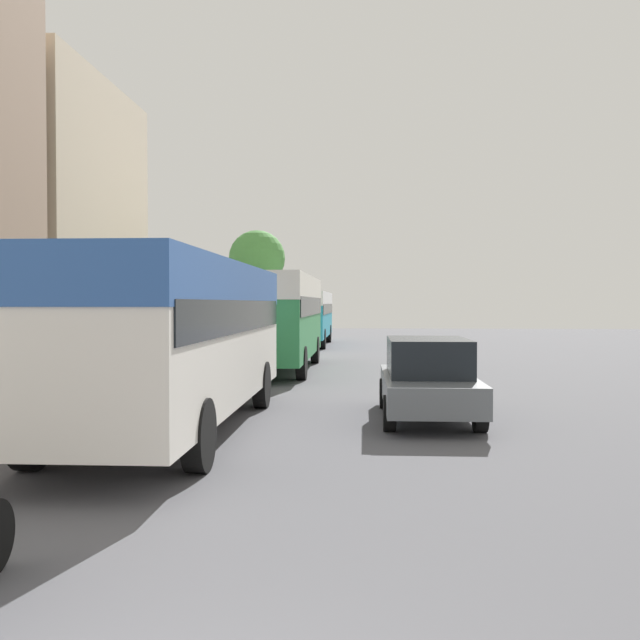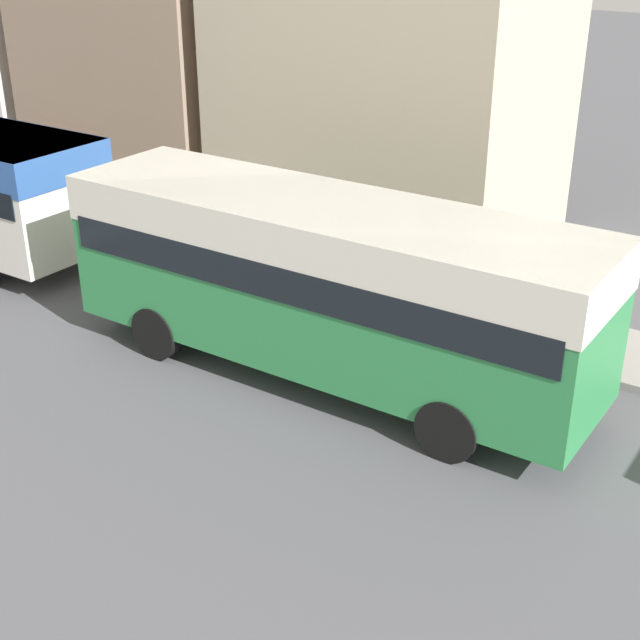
% 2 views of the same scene
% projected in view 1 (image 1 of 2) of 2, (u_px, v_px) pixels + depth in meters
% --- Properties ---
extents(building_far_terrace, '(5.33, 7.42, 8.86)m').
position_uv_depth(building_far_terrace, '(23.00, 231.00, 21.32)').
color(building_far_terrace, '#BCAD93').
rests_on(building_far_terrace, ground_plane).
extents(bus_lead, '(2.60, 9.54, 2.97)m').
position_uv_depth(bus_lead, '(172.00, 322.00, 12.48)').
color(bus_lead, silver).
rests_on(bus_lead, ground_plane).
extents(bus_following, '(2.58, 9.49, 3.16)m').
position_uv_depth(bus_following, '(275.00, 310.00, 23.86)').
color(bus_following, '#2D8447').
rests_on(bus_following, ground_plane).
extents(bus_third_in_line, '(2.64, 9.82, 2.83)m').
position_uv_depth(bus_third_in_line, '(304.00, 311.00, 37.90)').
color(bus_third_in_line, teal).
rests_on(bus_third_in_line, ground_plane).
extents(car_crossing, '(1.80, 4.48, 1.58)m').
position_uv_depth(car_crossing, '(428.00, 378.00, 13.91)').
color(car_crossing, slate).
rests_on(car_crossing, ground_plane).
extents(street_tree, '(3.46, 3.46, 6.58)m').
position_uv_depth(street_tree, '(257.00, 259.00, 43.73)').
color(street_tree, brown).
rests_on(street_tree, sidewalk).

